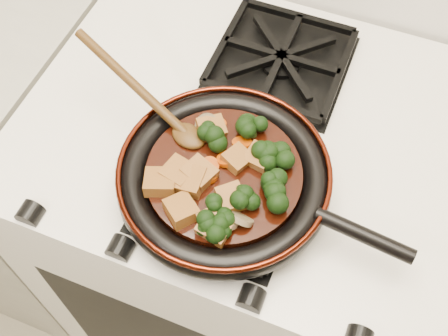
% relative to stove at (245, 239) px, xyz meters
% --- Properties ---
extents(stove, '(0.76, 0.60, 0.90)m').
position_rel_stove_xyz_m(stove, '(0.00, 0.00, 0.00)').
color(stove, white).
rests_on(stove, ground).
extents(burner_grate_front, '(0.23, 0.23, 0.03)m').
position_rel_stove_xyz_m(burner_grate_front, '(0.00, -0.14, 0.46)').
color(burner_grate_front, black).
rests_on(burner_grate_front, stove).
extents(burner_grate_back, '(0.23, 0.23, 0.03)m').
position_rel_stove_xyz_m(burner_grate_back, '(0.00, 0.14, 0.46)').
color(burner_grate_back, black).
rests_on(burner_grate_back, stove).
extents(skillet, '(0.44, 0.32, 0.05)m').
position_rel_stove_xyz_m(skillet, '(0.00, -0.14, 0.49)').
color(skillet, black).
rests_on(skillet, burner_grate_front).
extents(braising_sauce, '(0.23, 0.23, 0.02)m').
position_rel_stove_xyz_m(braising_sauce, '(0.00, -0.14, 0.50)').
color(braising_sauce, black).
rests_on(braising_sauce, skillet).
extents(tofu_cube_0, '(0.05, 0.04, 0.03)m').
position_rel_stove_xyz_m(tofu_cube_0, '(0.04, -0.10, 0.52)').
color(tofu_cube_0, brown).
rests_on(tofu_cube_0, braising_sauce).
extents(tofu_cube_1, '(0.06, 0.06, 0.02)m').
position_rel_stove_xyz_m(tofu_cube_1, '(0.02, -0.22, 0.52)').
color(tofu_cube_1, brown).
rests_on(tofu_cube_1, braising_sauce).
extents(tofu_cube_2, '(0.05, 0.05, 0.03)m').
position_rel_stove_xyz_m(tofu_cube_2, '(-0.03, -0.16, 0.52)').
color(tofu_cube_2, brown).
rests_on(tofu_cube_2, braising_sauce).
extents(tofu_cube_3, '(0.05, 0.05, 0.02)m').
position_rel_stove_xyz_m(tofu_cube_3, '(-0.06, -0.17, 0.52)').
color(tofu_cube_3, brown).
rests_on(tofu_cube_3, braising_sauce).
extents(tofu_cube_4, '(0.05, 0.05, 0.02)m').
position_rel_stove_xyz_m(tofu_cube_4, '(0.03, -0.18, 0.52)').
color(tofu_cube_4, brown).
rests_on(tofu_cube_4, braising_sauce).
extents(tofu_cube_5, '(0.06, 0.05, 0.03)m').
position_rel_stove_xyz_m(tofu_cube_5, '(-0.04, -0.08, 0.52)').
color(tofu_cube_5, brown).
rests_on(tofu_cube_5, braising_sauce).
extents(tofu_cube_6, '(0.05, 0.05, 0.03)m').
position_rel_stove_xyz_m(tofu_cube_6, '(0.03, -0.23, 0.52)').
color(tofu_cube_6, brown).
rests_on(tofu_cube_6, braising_sauce).
extents(tofu_cube_7, '(0.06, 0.06, 0.03)m').
position_rel_stove_xyz_m(tofu_cube_7, '(-0.03, -0.22, 0.52)').
color(tofu_cube_7, brown).
rests_on(tofu_cube_7, braising_sauce).
extents(tofu_cube_8, '(0.06, 0.05, 0.03)m').
position_rel_stove_xyz_m(tofu_cube_8, '(-0.07, -0.19, 0.52)').
color(tofu_cube_8, brown).
rests_on(tofu_cube_8, braising_sauce).
extents(tofu_cube_9, '(0.05, 0.05, 0.03)m').
position_rel_stove_xyz_m(tofu_cube_9, '(0.01, -0.11, 0.52)').
color(tofu_cube_9, brown).
rests_on(tofu_cube_9, braising_sauce).
extents(tofu_cube_10, '(0.04, 0.05, 0.03)m').
position_rel_stove_xyz_m(tofu_cube_10, '(-0.03, -0.17, 0.52)').
color(tofu_cube_10, brown).
rests_on(tofu_cube_10, braising_sauce).
extents(broccoli_floret_0, '(0.08, 0.08, 0.07)m').
position_rel_stove_xyz_m(broccoli_floret_0, '(0.05, -0.10, 0.52)').
color(broccoli_floret_0, black).
rests_on(broccoli_floret_0, braising_sauce).
extents(broccoli_floret_1, '(0.08, 0.08, 0.07)m').
position_rel_stove_xyz_m(broccoli_floret_1, '(0.02, -0.20, 0.52)').
color(broccoli_floret_1, black).
rests_on(broccoli_floret_1, braising_sauce).
extents(broccoli_floret_2, '(0.09, 0.09, 0.06)m').
position_rel_stove_xyz_m(broccoli_floret_2, '(0.02, -0.06, 0.52)').
color(broccoli_floret_2, black).
rests_on(broccoli_floret_2, braising_sauce).
extents(broccoli_floret_3, '(0.07, 0.08, 0.06)m').
position_rel_stove_xyz_m(broccoli_floret_3, '(0.05, -0.17, 0.52)').
color(broccoli_floret_3, black).
rests_on(broccoli_floret_3, braising_sauce).
extents(broccoli_floret_4, '(0.07, 0.07, 0.07)m').
position_rel_stove_xyz_m(broccoli_floret_4, '(0.08, -0.14, 0.52)').
color(broccoli_floret_4, black).
rests_on(broccoli_floret_4, braising_sauce).
extents(broccoli_floret_5, '(0.09, 0.09, 0.06)m').
position_rel_stove_xyz_m(broccoli_floret_5, '(0.03, -0.23, 0.52)').
color(broccoli_floret_5, black).
rests_on(broccoli_floret_5, braising_sauce).
extents(broccoli_floret_6, '(0.08, 0.08, 0.06)m').
position_rel_stove_xyz_m(broccoli_floret_6, '(0.02, -0.22, 0.52)').
color(broccoli_floret_6, black).
rests_on(broccoli_floret_6, braising_sauce).
extents(broccoli_floret_7, '(0.07, 0.07, 0.07)m').
position_rel_stove_xyz_m(broccoli_floret_7, '(0.09, -0.16, 0.52)').
color(broccoli_floret_7, black).
rests_on(broccoli_floret_7, braising_sauce).
extents(broccoli_floret_8, '(0.07, 0.07, 0.07)m').
position_rel_stove_xyz_m(broccoli_floret_8, '(-0.03, -0.09, 0.52)').
color(broccoli_floret_8, black).
rests_on(broccoli_floret_8, braising_sauce).
extents(broccoli_floret_9, '(0.06, 0.07, 0.06)m').
position_rel_stove_xyz_m(broccoli_floret_9, '(0.08, -0.08, 0.52)').
color(broccoli_floret_9, black).
rests_on(broccoli_floret_9, braising_sauce).
extents(carrot_coin_0, '(0.03, 0.03, 0.02)m').
position_rel_stove_xyz_m(carrot_coin_0, '(-0.00, -0.12, 0.51)').
color(carrot_coin_0, '#A83A04').
rests_on(carrot_coin_0, braising_sauce).
extents(carrot_coin_1, '(0.03, 0.03, 0.02)m').
position_rel_stove_xyz_m(carrot_coin_1, '(-0.02, -0.14, 0.51)').
color(carrot_coin_1, '#A83A04').
rests_on(carrot_coin_1, braising_sauce).
extents(carrot_coin_2, '(0.03, 0.03, 0.02)m').
position_rel_stove_xyz_m(carrot_coin_2, '(-0.04, -0.07, 0.51)').
color(carrot_coin_2, '#A83A04').
rests_on(carrot_coin_2, braising_sauce).
extents(carrot_coin_3, '(0.03, 0.03, 0.01)m').
position_rel_stove_xyz_m(carrot_coin_3, '(-0.07, -0.17, 0.51)').
color(carrot_coin_3, '#A83A04').
rests_on(carrot_coin_3, braising_sauce).
extents(carrot_coin_4, '(0.03, 0.03, 0.02)m').
position_rel_stove_xyz_m(carrot_coin_4, '(0.01, -0.08, 0.51)').
color(carrot_coin_4, '#A83A04').
rests_on(carrot_coin_4, braising_sauce).
extents(carrot_coin_5, '(0.03, 0.03, 0.01)m').
position_rel_stove_xyz_m(carrot_coin_5, '(-0.02, -0.15, 0.51)').
color(carrot_coin_5, '#A83A04').
rests_on(carrot_coin_5, braising_sauce).
extents(mushroom_slice_0, '(0.04, 0.04, 0.02)m').
position_rel_stove_xyz_m(mushroom_slice_0, '(-0.02, -0.21, 0.52)').
color(mushroom_slice_0, '#786445').
rests_on(mushroom_slice_0, braising_sauce).
extents(mushroom_slice_1, '(0.05, 0.04, 0.03)m').
position_rel_stove_xyz_m(mushroom_slice_1, '(-0.05, -0.07, 0.52)').
color(mushroom_slice_1, '#786445').
rests_on(mushroom_slice_1, braising_sauce).
extents(mushroom_slice_2, '(0.05, 0.05, 0.02)m').
position_rel_stove_xyz_m(mushroom_slice_2, '(0.03, -0.21, 0.52)').
color(mushroom_slice_2, '#786445').
rests_on(mushroom_slice_2, braising_sauce).
extents(mushroom_slice_3, '(0.04, 0.04, 0.03)m').
position_rel_stove_xyz_m(mushroom_slice_3, '(0.05, -0.20, 0.52)').
color(mushroom_slice_3, '#786445').
rests_on(mushroom_slice_3, braising_sauce).
extents(mushroom_slice_4, '(0.04, 0.04, 0.03)m').
position_rel_stove_xyz_m(mushroom_slice_4, '(0.03, -0.21, 0.52)').
color(mushroom_slice_4, '#786445').
rests_on(mushroom_slice_4, braising_sauce).
extents(wooden_spoon, '(0.15, 0.07, 0.23)m').
position_rel_stove_xyz_m(wooden_spoon, '(-0.13, -0.08, 0.53)').
color(wooden_spoon, '#43290E').
rests_on(wooden_spoon, braising_sauce).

